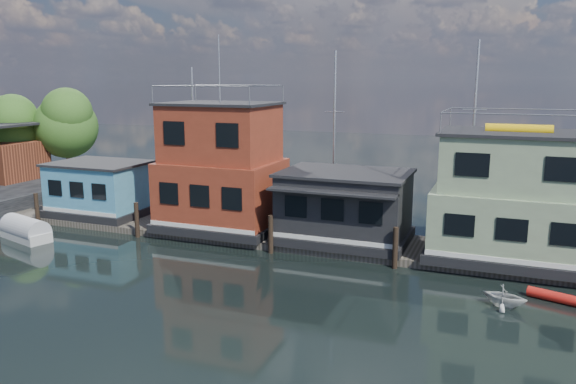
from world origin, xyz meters
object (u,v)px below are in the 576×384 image
at_px(houseboat_red, 222,170).
at_px(red_kayak, 565,299).
at_px(tarp_runabout, 25,231).
at_px(houseboat_green, 513,199).
at_px(dinghy_white, 504,296).
at_px(houseboat_blue, 100,189).
at_px(houseboat_dark, 345,206).

xyz_separation_m(houseboat_red, red_kayak, (19.36, -4.81, -3.87)).
bearing_deg(tarp_runabout, houseboat_green, 28.34).
relative_size(houseboat_green, dinghy_white, 4.51).
height_order(houseboat_blue, tarp_runabout, houseboat_blue).
height_order(houseboat_dark, houseboat_green, houseboat_green).
xyz_separation_m(houseboat_dark, houseboat_green, (9.00, 0.02, 1.13)).
height_order(red_kayak, dinghy_white, dinghy_white).
distance_m(houseboat_green, tarp_runabout, 28.31).
relative_size(houseboat_blue, red_kayak, 2.03).
bearing_deg(houseboat_dark, houseboat_blue, 179.94).
distance_m(houseboat_dark, dinghy_white, 10.90).
bearing_deg(tarp_runabout, houseboat_red, 45.01).
xyz_separation_m(houseboat_blue, houseboat_red, (9.50, 0.00, 1.90)).
bearing_deg(houseboat_green, houseboat_dark, -179.88).
relative_size(houseboat_dark, dinghy_white, 3.98).
distance_m(houseboat_red, tarp_runabout, 12.52).
height_order(red_kayak, tarp_runabout, tarp_runabout).
relative_size(houseboat_blue, dinghy_white, 3.44).
relative_size(houseboat_dark, red_kayak, 2.35).
bearing_deg(houseboat_blue, houseboat_dark, -0.06).
bearing_deg(tarp_runabout, houseboat_dark, 33.67).
height_order(houseboat_green, dinghy_white, houseboat_green).
relative_size(houseboat_blue, houseboat_red, 0.54).
bearing_deg(houseboat_green, houseboat_red, -180.00).
height_order(houseboat_red, dinghy_white, houseboat_red).
relative_size(red_kayak, dinghy_white, 1.69).
height_order(houseboat_blue, houseboat_green, houseboat_green).
bearing_deg(tarp_runabout, red_kayak, 18.35).
height_order(houseboat_blue, red_kayak, houseboat_blue).
relative_size(houseboat_red, houseboat_dark, 1.60).
relative_size(houseboat_red, dinghy_white, 6.37).
bearing_deg(red_kayak, houseboat_red, -175.99).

